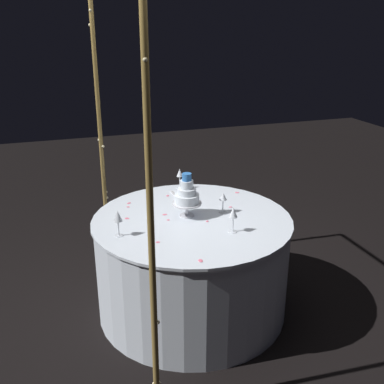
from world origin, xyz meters
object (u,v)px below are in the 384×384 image
Objects in this scene: wine_glass_0 at (118,217)px; wine_glass_2 at (233,214)px; wine_glass_1 at (223,198)px; wine_glass_3 at (180,174)px; tiered_cake at (187,195)px; cake_knife at (178,198)px; main_table at (192,264)px; decorative_arch at (116,121)px.

wine_glass_2 is at bearing -103.97° from wine_glass_0.
wine_glass_1 is at bearing -79.75° from wine_glass_0.
wine_glass_3 is at bearing 5.73° from wine_glass_2.
tiered_cake is 0.40m from cake_knife.
wine_glass_0 is at bearing 107.46° from tiered_cake.
wine_glass_0 is 1.02× the size of wine_glass_3.
cake_knife is at bearing -5.83° from tiered_cake.
tiered_cake reaches higher than main_table.
cake_knife is (0.73, 0.18, -0.13)m from wine_glass_2.
main_table is 9.37× the size of wine_glass_1.
wine_glass_1 is at bearing -10.67° from wine_glass_2.
wine_glass_2 reaches higher than main_table.
tiered_cake reaches higher than wine_glass_0.
cake_knife is (0.39, 0.24, -0.11)m from wine_glass_1.
wine_glass_3 reaches higher than cake_knife.
wine_glass_3 reaches higher than wine_glass_1.
decorative_arch is at bearing 95.81° from tiered_cake.
wine_glass_0 reaches higher than wine_glass_3.
main_table is 0.56m from tiered_cake.
wine_glass_2 reaches higher than cake_knife.
wine_glass_1 is at bearing -83.79° from main_table.
tiered_cake is 2.12× the size of wine_glass_1.
decorative_arch is 1.09m from wine_glass_3.
decorative_arch is at bearing 90.09° from main_table.
main_table is 8.29× the size of wine_glass_3.
decorative_arch is at bearing 127.95° from cake_knife.
wine_glass_2 is at bearing 169.33° from wine_glass_1.
main_table is 5.04× the size of cake_knife.
wine_glass_3 is at bearing -21.44° from cake_knife.
tiered_cake is at bearing 31.17° from wine_glass_2.
wine_glass_1 is 0.88× the size of wine_glass_2.
decorative_arch is at bearing 135.68° from wine_glass_3.
tiered_cake is at bearing 168.11° from wine_glass_3.
cake_knife is at bearing -47.22° from wine_glass_0.
tiered_cake is at bearing 25.43° from main_table.
cake_knife is at bearing -1.89° from main_table.
cake_knife is (0.37, -0.04, -0.16)m from tiered_cake.
wine_glass_2 is (-0.31, -0.19, 0.53)m from main_table.
tiered_cake is at bearing 174.17° from cake_knife.
wine_glass_0 is 1.15× the size of wine_glass_1.
tiered_cake is at bearing -72.54° from wine_glass_0.
wine_glass_1 is at bearing -94.40° from tiered_cake.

